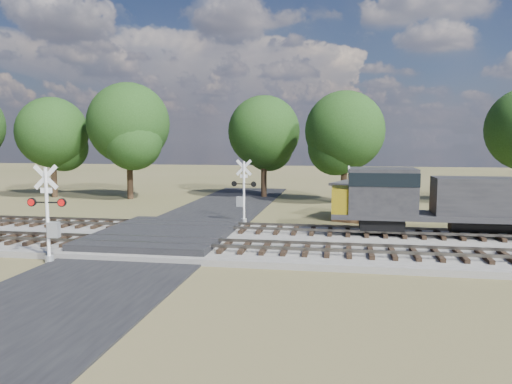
# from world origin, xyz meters

# --- Properties ---
(ground) EXTENTS (160.00, 160.00, 0.00)m
(ground) POSITION_xyz_m (0.00, 0.00, 0.00)
(ground) COLOR brown
(ground) RESTS_ON ground
(ballast_bed) EXTENTS (140.00, 10.00, 0.30)m
(ballast_bed) POSITION_xyz_m (10.00, 0.50, 0.15)
(ballast_bed) COLOR gray
(ballast_bed) RESTS_ON ground
(road) EXTENTS (7.00, 60.00, 0.08)m
(road) POSITION_xyz_m (0.00, 0.00, 0.04)
(road) COLOR black
(road) RESTS_ON ground
(crossing_panel) EXTENTS (7.00, 9.00, 0.62)m
(crossing_panel) POSITION_xyz_m (0.00, 0.50, 0.32)
(crossing_panel) COLOR #262628
(crossing_panel) RESTS_ON ground
(track_near) EXTENTS (140.00, 2.60, 0.33)m
(track_near) POSITION_xyz_m (3.12, -2.00, 0.41)
(track_near) COLOR black
(track_near) RESTS_ON ballast_bed
(track_far) EXTENTS (140.00, 2.60, 0.33)m
(track_far) POSITION_xyz_m (3.12, 3.00, 0.41)
(track_far) COLOR black
(track_far) RESTS_ON ballast_bed
(crossing_signal_near) EXTENTS (1.82, 0.40, 4.50)m
(crossing_signal_near) POSITION_xyz_m (-3.46, -5.01, 1.87)
(crossing_signal_near) COLOR silver
(crossing_signal_near) RESTS_ON ground
(crossing_signal_far) EXTENTS (1.73, 0.39, 4.29)m
(crossing_signal_far) POSITION_xyz_m (3.08, 7.07, 1.79)
(crossing_signal_far) COLOR silver
(crossing_signal_far) RESTS_ON ground
(equipment_shed) EXTENTS (5.03, 5.03, 2.66)m
(equipment_shed) POSITION_xyz_m (11.25, 9.77, 1.35)
(equipment_shed) COLOR #4D2F21
(equipment_shed) RESTS_ON ground
(treeline) EXTENTS (80.86, 10.54, 11.70)m
(treeline) POSITION_xyz_m (9.89, 19.64, 6.90)
(treeline) COLOR black
(treeline) RESTS_ON ground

